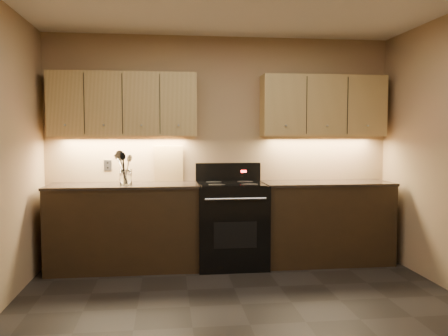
% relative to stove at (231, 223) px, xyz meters
% --- Properties ---
extents(floor, '(4.00, 4.00, 0.00)m').
position_rel_stove_xyz_m(floor, '(-0.08, -1.68, -0.48)').
color(floor, black).
rests_on(floor, ground).
extents(wall_back, '(4.00, 0.04, 2.60)m').
position_rel_stove_xyz_m(wall_back, '(-0.08, 0.32, 0.82)').
color(wall_back, '#988659').
rests_on(wall_back, ground).
extents(counter_left, '(1.62, 0.62, 0.93)m').
position_rel_stove_xyz_m(counter_left, '(-1.18, 0.02, -0.01)').
color(counter_left, black).
rests_on(counter_left, ground).
extents(counter_right, '(1.46, 0.62, 0.93)m').
position_rel_stove_xyz_m(counter_right, '(1.10, 0.02, -0.01)').
color(counter_right, black).
rests_on(counter_right, ground).
extents(stove, '(0.76, 0.68, 1.14)m').
position_rel_stove_xyz_m(stove, '(0.00, 0.00, 0.00)').
color(stove, black).
rests_on(stove, ground).
extents(upper_cab_left, '(1.60, 0.30, 0.70)m').
position_rel_stove_xyz_m(upper_cab_left, '(-1.18, 0.17, 1.32)').
color(upper_cab_left, tan).
rests_on(upper_cab_left, wall_back).
extents(upper_cab_right, '(1.44, 0.30, 0.70)m').
position_rel_stove_xyz_m(upper_cab_right, '(1.10, 0.17, 1.32)').
color(upper_cab_right, tan).
rests_on(upper_cab_right, wall_back).
extents(outlet_plate, '(0.08, 0.01, 0.12)m').
position_rel_stove_xyz_m(outlet_plate, '(-1.38, 0.31, 0.64)').
color(outlet_plate, '#B2B5BA').
rests_on(outlet_plate, wall_back).
extents(utensil_crock, '(0.17, 0.17, 0.16)m').
position_rel_stove_xyz_m(utensil_crock, '(-1.15, -0.03, 0.53)').
color(utensil_crock, white).
rests_on(utensil_crock, counter_left).
extents(cutting_board, '(0.33, 0.06, 0.41)m').
position_rel_stove_xyz_m(cutting_board, '(-0.69, 0.29, 0.66)').
color(cutting_board, tan).
rests_on(cutting_board, counter_left).
extents(wooden_spoon, '(0.13, 0.11, 0.32)m').
position_rel_stove_xyz_m(wooden_spoon, '(-1.17, -0.04, 0.62)').
color(wooden_spoon, tan).
rests_on(wooden_spoon, utensil_crock).
extents(black_spoon, '(0.08, 0.17, 0.35)m').
position_rel_stove_xyz_m(black_spoon, '(-1.16, -0.01, 0.64)').
color(black_spoon, black).
rests_on(black_spoon, utensil_crock).
extents(black_turner, '(0.17, 0.13, 0.33)m').
position_rel_stove_xyz_m(black_turner, '(-1.14, -0.05, 0.62)').
color(black_turner, black).
rests_on(black_turner, utensil_crock).
extents(steel_spatula, '(0.24, 0.18, 0.36)m').
position_rel_stove_xyz_m(steel_spatula, '(-1.13, -0.01, 0.65)').
color(steel_spatula, silver).
rests_on(steel_spatula, utensil_crock).
extents(steel_skimmer, '(0.18, 0.14, 0.37)m').
position_rel_stove_xyz_m(steel_skimmer, '(-1.13, -0.05, 0.64)').
color(steel_skimmer, silver).
rests_on(steel_skimmer, utensil_crock).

